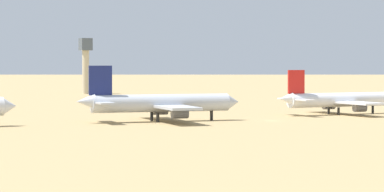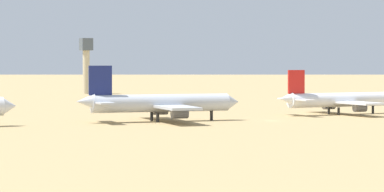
{
  "view_description": "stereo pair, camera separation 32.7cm",
  "coord_description": "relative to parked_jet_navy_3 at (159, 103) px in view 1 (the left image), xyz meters",
  "views": [
    {
      "loc": [
        -120.33,
        -202.22,
        15.51
      ],
      "look_at": [
        -14.62,
        17.59,
        6.0
      ],
      "focal_mm": 85.32,
      "sensor_mm": 36.0,
      "label": 1
    },
    {
      "loc": [
        -120.03,
        -202.36,
        15.51
      ],
      "look_at": [
        -14.62,
        17.59,
        6.0
      ],
      "focal_mm": 85.32,
      "sensor_mm": 36.0,
      "label": 2
    }
  ],
  "objects": [
    {
      "name": "parked_jet_red_4",
      "position": [
        57.9,
        5.47,
        -0.45
      ],
      "size": [
        38.83,
        32.47,
        12.87
      ],
      "rotation": [
        0.0,
        0.0,
        0.01
      ],
      "color": "white",
      "rests_on": "ground"
    },
    {
      "name": "ground",
      "position": [
        27.81,
        -9.25,
        -4.67
      ],
      "size": [
        4000.0,
        4000.0,
        0.0
      ],
      "primitive_type": "plane",
      "color": "tan"
    },
    {
      "name": "control_tower",
      "position": [
        46.58,
        191.98,
        10.96
      ],
      "size": [
        5.2,
        5.2,
        25.9
      ],
      "color": "#C6B793",
      "rests_on": "ground"
    },
    {
      "name": "ridge_far_east",
      "position": [
        645.45,
        952.88,
        60.76
      ],
      "size": [
        307.16,
        276.32,
        130.87
      ],
      "primitive_type": "pyramid",
      "rotation": [
        0.0,
        0.0,
        0.08
      ],
      "color": "gray",
      "rests_on": "ground"
    },
    {
      "name": "ridge_east",
      "position": [
        288.91,
        1012.89,
        35.7
      ],
      "size": [
        383.14,
        311.47,
        80.75
      ],
      "primitive_type": "pyramid",
      "rotation": [
        0.0,
        0.0,
        0.04
      ],
      "color": "#7E715C",
      "rests_on": "ground"
    },
    {
      "name": "parked_jet_navy_3",
      "position": [
        0.0,
        0.0,
        0.0
      ],
      "size": [
        43.16,
        36.56,
        14.25
      ],
      "rotation": [
        0.0,
        0.0,
        -0.12
      ],
      "color": "silver",
      "rests_on": "ground"
    }
  ]
}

